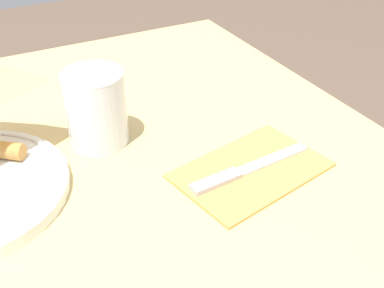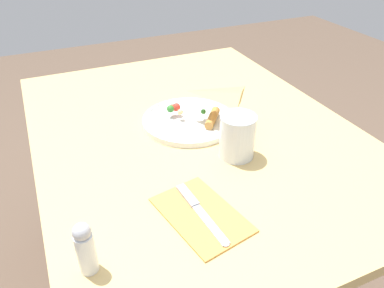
% 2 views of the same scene
% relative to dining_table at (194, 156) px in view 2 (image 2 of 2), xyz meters
% --- Properties ---
extents(ground_plane, '(6.00, 6.00, 0.00)m').
position_rel_dining_table_xyz_m(ground_plane, '(0.00, 0.00, -0.61)').
color(ground_plane, brown).
extents(dining_table, '(1.12, 0.85, 0.70)m').
position_rel_dining_table_xyz_m(dining_table, '(0.00, 0.00, 0.00)').
color(dining_table, '#DBB770').
rests_on(dining_table, ground_plane).
extents(plate_pizza, '(0.26, 0.26, 0.06)m').
position_rel_dining_table_xyz_m(plate_pizza, '(-0.04, -0.00, 0.11)').
color(plate_pizza, white).
rests_on(plate_pizza, dining_table).
extents(milk_glass, '(0.09, 0.09, 0.11)m').
position_rel_dining_table_xyz_m(milk_glass, '(0.16, 0.04, 0.15)').
color(milk_glass, white).
rests_on(milk_glass, dining_table).
extents(napkin_folded, '(0.22, 0.17, 0.00)m').
position_rel_dining_table_xyz_m(napkin_folded, '(0.32, -0.13, 0.10)').
color(napkin_folded, '#E59E4C').
rests_on(napkin_folded, dining_table).
extents(butter_knife, '(0.20, 0.03, 0.01)m').
position_rel_dining_table_xyz_m(butter_knife, '(0.31, -0.13, 0.10)').
color(butter_knife, '#B2B2B7').
rests_on(butter_knife, napkin_folded).
extents(salt_shaker, '(0.03, 0.03, 0.11)m').
position_rel_dining_table_xyz_m(salt_shaker, '(0.36, -0.36, 0.15)').
color(salt_shaker, white).
rests_on(salt_shaker, dining_table).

